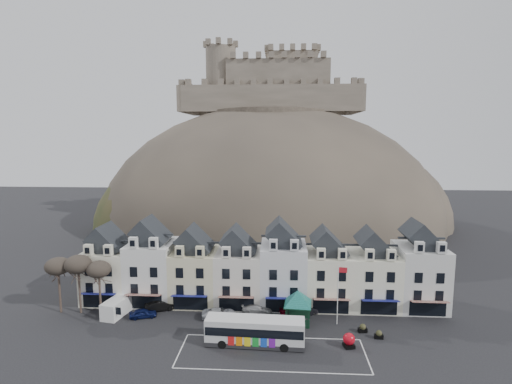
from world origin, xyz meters
TOP-DOWN VIEW (x-y plane):
  - ground at (0.00, 0.00)m, footprint 300.00×300.00m
  - coach_bay_markings at (2.00, 1.25)m, footprint 22.00×7.50m
  - townhouse_terrace at (0.15, 15.97)m, footprint 54.40×9.35m
  - castle_hill at (1.25, 68.95)m, footprint 100.00×76.00m
  - castle at (0.51, 75.93)m, footprint 50.20×22.20m
  - tree_left_far at (-29.00, 10.50)m, footprint 3.61×3.61m
  - tree_left_mid at (-26.00, 10.50)m, footprint 3.78×3.78m
  - tree_left_near at (-23.00, 10.50)m, footprint 3.43×3.43m
  - bus at (-0.15, 3.08)m, footprint 12.22×3.36m
  - bus_shelter at (5.36, 9.25)m, footprint 7.31×7.31m
  - red_buoy at (11.30, 3.12)m, footprint 1.46×1.46m
  - flagpole at (10.80, 9.11)m, footprint 1.20×0.25m
  - white_van at (-20.40, 10.22)m, footprint 3.23×5.56m
  - planter_west at (15.46, 5.47)m, footprint 1.11×0.77m
  - planter_east at (13.74, 7.00)m, footprint 1.21×0.80m
  - car_navy at (-16.44, 9.50)m, footprint 4.05×2.60m
  - car_black at (-14.62, 12.00)m, footprint 4.82×3.18m
  - car_silver at (-5.60, 9.94)m, footprint 5.08×2.80m
  - car_white at (-0.40, 12.00)m, footprint 4.52×2.16m
  - car_maroon at (4.80, 11.93)m, footprint 4.15×2.65m
  - car_charcoal at (6.07, 12.00)m, footprint 4.69×2.43m

SIDE VIEW (x-z plane):
  - ground at x=0.00m, z-range 0.00..0.00m
  - coach_bay_markings at x=2.00m, z-range -0.01..0.01m
  - castle_hill at x=1.25m, z-range -33.89..34.11m
  - planter_west at x=15.46m, z-range -0.02..1.07m
  - planter_east at x=13.74m, z-range -0.02..1.13m
  - car_white at x=-0.40m, z-range 0.00..1.27m
  - car_navy at x=-16.44m, z-range 0.00..1.29m
  - car_maroon at x=4.80m, z-range 0.00..1.31m
  - car_silver at x=-5.60m, z-range 0.00..1.37m
  - car_charcoal at x=6.07m, z-range 0.00..1.47m
  - car_black at x=-14.62m, z-range 0.00..1.50m
  - red_buoy at x=11.30m, z-range 0.02..1.82m
  - white_van at x=-20.40m, z-range 0.00..2.39m
  - bus at x=-0.15m, z-range 0.18..3.60m
  - bus_shelter at x=5.36m, z-range 1.29..5.95m
  - flagpole at x=10.80m, z-range 0.59..8.95m
  - townhouse_terrace at x=0.15m, z-range -0.60..11.20m
  - tree_left_near at x=-23.00m, z-range 2.64..10.47m
  - tree_left_far at x=-29.00m, z-range 2.78..11.02m
  - tree_left_mid at x=-26.00m, z-range 2.92..11.56m
  - castle at x=0.51m, z-range 29.19..51.19m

